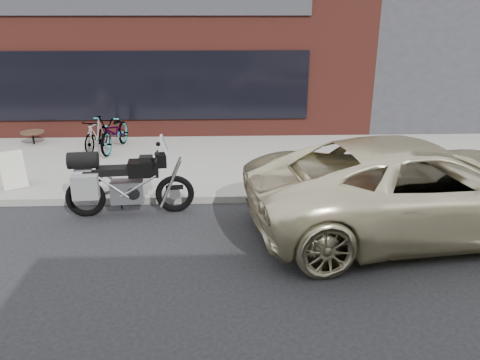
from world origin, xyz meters
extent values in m
plane|color=black|center=(0.00, 0.00, 0.00)|extent=(120.00, 120.00, 0.00)
cube|color=gray|center=(0.00, 7.00, 0.07)|extent=(44.00, 6.00, 0.15)
cube|color=#5E261E|center=(-2.00, 14.00, 2.25)|extent=(14.00, 10.00, 4.50)
cube|color=black|center=(-2.00, 8.97, 1.70)|extent=(10.00, 0.08, 2.00)
cube|color=#2D2E33|center=(-2.00, 8.97, 3.90)|extent=(10.00, 0.08, 0.50)
cube|color=#2D2E33|center=(10.00, 14.00, 3.00)|extent=(10.00, 10.00, 6.00)
torus|color=black|center=(-2.20, 3.47, 0.37)|extent=(0.77, 0.20, 0.76)
torus|color=black|center=(-0.51, 3.63, 0.37)|extent=(0.77, 0.20, 0.76)
cube|color=#B7B7BC|center=(-1.41, 3.54, 0.48)|extent=(0.65, 0.40, 0.43)
cube|color=black|center=(-1.07, 3.58, 0.93)|extent=(0.60, 0.42, 0.30)
cube|color=black|center=(-1.64, 3.52, 0.91)|extent=(0.65, 0.38, 0.14)
cube|color=black|center=(-2.03, 3.48, 0.82)|extent=(0.36, 0.28, 0.16)
cube|color=black|center=(-0.73, 3.61, 1.08)|extent=(0.23, 0.29, 0.25)
cube|color=silver|center=(-0.66, 3.61, 1.36)|extent=(0.19, 0.35, 0.38)
cylinder|color=black|center=(-0.81, 3.60, 1.16)|extent=(0.11, 0.79, 0.03)
cube|color=#B7B7BC|center=(-2.17, 3.47, 0.98)|extent=(0.35, 0.37, 0.03)
cube|color=slate|center=(-2.10, 3.18, 0.70)|extent=(0.49, 0.25, 0.45)
cylinder|color=black|center=(-2.17, 3.47, 1.14)|extent=(0.57, 0.37, 0.32)
cylinder|color=#B7B7BC|center=(-1.88, 3.68, 0.40)|extent=(0.64, 0.15, 0.22)
imported|color=beige|center=(3.86, 2.60, 0.84)|extent=(6.32, 3.51, 1.67)
imported|color=gray|center=(-2.50, 7.61, 0.66)|extent=(0.94, 2.00, 1.01)
imported|color=gray|center=(-3.00, 7.56, 0.60)|extent=(0.66, 1.55, 0.90)
cube|color=beige|center=(-4.06, 4.71, 0.54)|extent=(0.55, 0.47, 0.79)
cube|color=beige|center=(-4.18, 4.89, 0.54)|extent=(0.55, 0.47, 0.79)
cylinder|color=black|center=(-5.00, 8.28, 0.32)|extent=(0.06, 0.06, 0.34)
cylinder|color=#432E1F|center=(-5.00, 8.28, 0.51)|extent=(0.65, 0.65, 0.04)
camera|label=1|loc=(0.45, -4.97, 3.75)|focal=35.00mm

